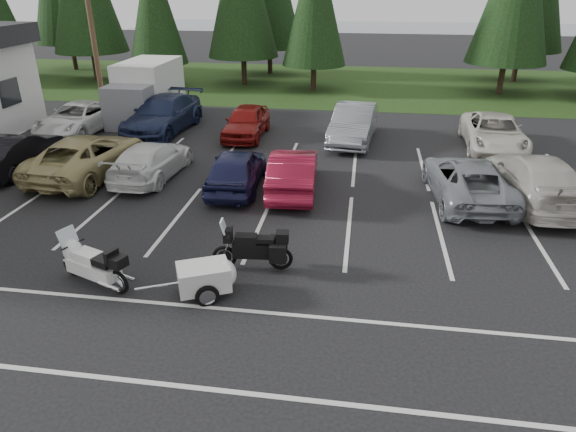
# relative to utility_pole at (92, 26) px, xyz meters

# --- Properties ---
(ground) EXTENTS (120.00, 120.00, 0.00)m
(ground) POSITION_rel_utility_pole_xyz_m (10.00, -12.00, -4.70)
(ground) COLOR black
(ground) RESTS_ON ground
(grass_strip) EXTENTS (80.00, 16.00, 0.01)m
(grass_strip) POSITION_rel_utility_pole_xyz_m (10.00, 12.00, -4.69)
(grass_strip) COLOR #1B3511
(grass_strip) RESTS_ON ground
(lake_water) EXTENTS (70.00, 50.00, 0.02)m
(lake_water) POSITION_rel_utility_pole_xyz_m (14.00, 43.00, -4.70)
(lake_water) COLOR slate
(lake_water) RESTS_ON ground
(utility_pole) EXTENTS (1.60, 0.26, 9.00)m
(utility_pole) POSITION_rel_utility_pole_xyz_m (0.00, 0.00, 0.00)
(utility_pole) COLOR #473321
(utility_pole) RESTS_ON ground
(box_truck) EXTENTS (2.40, 5.60, 2.90)m
(box_truck) POSITION_rel_utility_pole_xyz_m (2.00, 0.50, -3.25)
(box_truck) COLOR silver
(box_truck) RESTS_ON ground
(stall_markings) EXTENTS (32.00, 16.00, 0.01)m
(stall_markings) POSITION_rel_utility_pole_xyz_m (10.00, -10.00, -4.69)
(stall_markings) COLOR silver
(stall_markings) RESTS_ON ground
(conifer_3) EXTENTS (3.87, 3.87, 9.02)m
(conifer_3) POSITION_rel_utility_pole_xyz_m (-0.50, 9.40, 0.57)
(conifer_3) COLOR #332316
(conifer_3) RESTS_ON ground
(car_near_1) EXTENTS (1.62, 4.49, 1.47)m
(car_near_1) POSITION_rel_utility_pole_xyz_m (0.21, -7.67, -3.96)
(car_near_1) COLOR black
(car_near_1) RESTS_ON ground
(car_near_2) EXTENTS (2.93, 5.74, 1.55)m
(car_near_2) POSITION_rel_utility_pole_xyz_m (3.21, -7.74, -3.92)
(car_near_2) COLOR tan
(car_near_2) RESTS_ON ground
(car_near_3) EXTENTS (2.08, 4.70, 1.34)m
(car_near_3) POSITION_rel_utility_pole_xyz_m (5.67, -7.59, -4.03)
(car_near_3) COLOR silver
(car_near_3) RESTS_ON ground
(car_near_4) EXTENTS (1.93, 4.36, 1.46)m
(car_near_4) POSITION_rel_utility_pole_xyz_m (9.09, -8.23, -3.97)
(car_near_4) COLOR #191B3F
(car_near_4) RESTS_ON ground
(car_near_5) EXTENTS (1.85, 4.56, 1.47)m
(car_near_5) POSITION_rel_utility_pole_xyz_m (11.13, -8.18, -3.96)
(car_near_5) COLOR maroon
(car_near_5) RESTS_ON ground
(car_near_6) EXTENTS (2.76, 5.29, 1.42)m
(car_near_6) POSITION_rel_utility_pole_xyz_m (17.03, -8.08, -3.99)
(car_near_6) COLOR gray
(car_near_6) RESTS_ON ground
(car_near_7) EXTENTS (2.62, 5.69, 1.61)m
(car_near_7) POSITION_rel_utility_pole_xyz_m (19.20, -7.90, -3.89)
(car_near_7) COLOR beige
(car_near_7) RESTS_ON ground
(car_far_0) EXTENTS (2.76, 5.25, 1.41)m
(car_far_0) POSITION_rel_utility_pole_xyz_m (-0.20, -2.25, -3.99)
(car_far_0) COLOR white
(car_far_0) RESTS_ON ground
(car_far_1) EXTENTS (2.81, 5.93, 1.67)m
(car_far_1) POSITION_rel_utility_pole_xyz_m (3.81, -1.52, -3.86)
(car_far_1) COLOR #1B2444
(car_far_1) RESTS_ON ground
(car_far_2) EXTENTS (1.73, 4.29, 1.46)m
(car_far_2) POSITION_rel_utility_pole_xyz_m (8.01, -1.80, -3.97)
(car_far_2) COLOR maroon
(car_far_2) RESTS_ON ground
(car_far_3) EXTENTS (2.26, 5.17, 1.65)m
(car_far_3) POSITION_rel_utility_pole_xyz_m (13.02, -1.80, -3.87)
(car_far_3) COLOR slate
(car_far_3) RESTS_ON ground
(car_far_4) EXTENTS (2.62, 5.31, 1.45)m
(car_far_4) POSITION_rel_utility_pole_xyz_m (19.11, -2.02, -3.97)
(car_far_4) COLOR beige
(car_far_4) RESTS_ON ground
(touring_motorcycle) EXTENTS (2.59, 1.61, 1.37)m
(touring_motorcycle) POSITION_rel_utility_pole_xyz_m (7.14, -14.94, -4.01)
(touring_motorcycle) COLOR silver
(touring_motorcycle) RESTS_ON ground
(cargo_trailer) EXTENTS (2.00, 1.63, 0.81)m
(cargo_trailer) POSITION_rel_utility_pole_xyz_m (9.93, -14.99, -4.29)
(cargo_trailer) COLOR silver
(cargo_trailer) RESTS_ON ground
(adventure_motorcycle) EXTENTS (2.38, 1.01, 1.41)m
(adventure_motorcycle) POSITION_rel_utility_pole_xyz_m (10.81, -13.63, -3.99)
(adventure_motorcycle) COLOR black
(adventure_motorcycle) RESTS_ON ground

